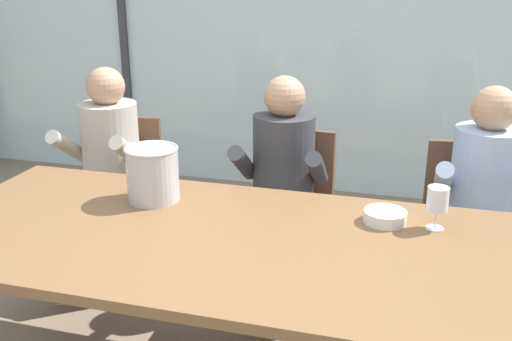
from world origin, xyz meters
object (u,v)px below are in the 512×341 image
(chair_left_of_center, at_px, (291,198))
(person_pale_blue_shirt, at_px, (484,198))
(tasting_bowl, at_px, (385,217))
(dining_table, at_px, (232,251))
(person_charcoal_jacket, at_px, (281,178))
(chair_center, at_px, (468,217))
(wine_glass_near_bucket, at_px, (438,201))
(person_beige_jumper, at_px, (104,162))
(ice_bucket_primary, at_px, (153,173))
(chair_near_curtain, at_px, (123,182))

(chair_left_of_center, bearing_deg, person_pale_blue_shirt, -3.31)
(person_pale_blue_shirt, bearing_deg, tasting_bowl, -127.54)
(dining_table, height_order, person_charcoal_jacket, person_charcoal_jacket)
(dining_table, xyz_separation_m, person_pale_blue_shirt, (0.98, 0.81, 0.02))
(chair_center, distance_m, wine_glass_near_bucket, 0.79)
(person_beige_jumper, xyz_separation_m, ice_bucket_primary, (0.56, -0.54, 0.17))
(chair_left_of_center, height_order, person_beige_jumper, person_beige_jumper)
(dining_table, distance_m, ice_bucket_primary, 0.55)
(chair_left_of_center, distance_m, person_pale_blue_shirt, 0.99)
(person_charcoal_jacket, height_order, ice_bucket_primary, person_charcoal_jacket)
(dining_table, relative_size, chair_center, 2.79)
(wine_glass_near_bucket, bearing_deg, ice_bucket_primary, -179.12)
(person_charcoal_jacket, distance_m, ice_bucket_primary, 0.73)
(person_beige_jumper, bearing_deg, person_pale_blue_shirt, 1.47)
(chair_center, distance_m, ice_bucket_primary, 1.59)
(ice_bucket_primary, bearing_deg, dining_table, -30.79)
(chair_near_curtain, distance_m, tasting_bowl, 1.70)
(dining_table, distance_m, chair_center, 1.36)
(chair_near_curtain, distance_m, chair_center, 1.93)
(person_charcoal_jacket, relative_size, person_pale_blue_shirt, 1.00)
(dining_table, relative_size, person_pale_blue_shirt, 2.05)
(person_charcoal_jacket, relative_size, ice_bucket_primary, 4.98)
(ice_bucket_primary, height_order, wine_glass_near_bucket, ice_bucket_primary)
(person_pale_blue_shirt, height_order, ice_bucket_primary, person_pale_blue_shirt)
(dining_table, distance_m, tasting_bowl, 0.63)
(chair_center, height_order, person_pale_blue_shirt, person_pale_blue_shirt)
(wine_glass_near_bucket, bearing_deg, person_beige_jumper, 163.39)
(chair_near_curtain, height_order, chair_left_of_center, same)
(person_pale_blue_shirt, height_order, wine_glass_near_bucket, person_pale_blue_shirt)
(chair_near_curtain, height_order, ice_bucket_primary, ice_bucket_primary)
(dining_table, distance_m, chair_near_curtain, 1.39)
(ice_bucket_primary, bearing_deg, chair_left_of_center, 56.50)
(person_beige_jumper, height_order, ice_bucket_primary, person_beige_jumper)
(chair_center, bearing_deg, person_pale_blue_shirt, -83.71)
(dining_table, relative_size, chair_near_curtain, 2.79)
(chair_left_of_center, relative_size, tasting_bowl, 5.13)
(dining_table, xyz_separation_m, ice_bucket_primary, (-0.45, 0.27, 0.19))
(wine_glass_near_bucket, bearing_deg, person_charcoal_jacket, 144.92)
(person_pale_blue_shirt, xyz_separation_m, ice_bucket_primary, (-1.43, -0.54, 0.17))
(chair_left_of_center, relative_size, person_charcoal_jacket, 0.74)
(chair_near_curtain, bearing_deg, dining_table, -53.00)
(chair_center, xyz_separation_m, wine_glass_near_bucket, (-0.19, -0.68, 0.34))
(person_charcoal_jacket, relative_size, tasting_bowl, 6.98)
(chair_near_curtain, relative_size, wine_glass_near_bucket, 5.10)
(chair_near_curtain, distance_m, person_beige_jumper, 0.23)
(person_beige_jumper, distance_m, wine_glass_near_bucket, 1.84)
(ice_bucket_primary, xyz_separation_m, tasting_bowl, (1.00, 0.03, -0.10))
(chair_left_of_center, xyz_separation_m, ice_bucket_primary, (-0.47, -0.71, 0.34))
(chair_left_of_center, bearing_deg, ice_bucket_primary, -116.97)
(person_beige_jumper, bearing_deg, dining_table, -37.36)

